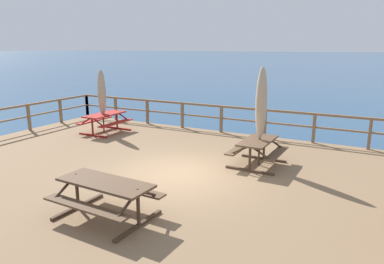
% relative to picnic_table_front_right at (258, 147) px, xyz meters
% --- Properties ---
extents(ground_plane, '(600.00, 600.00, 0.00)m').
position_rel_picnic_table_front_right_xyz_m(ground_plane, '(-1.67, -1.67, -1.34)').
color(ground_plane, navy).
extents(wooden_deck, '(16.44, 10.32, 0.80)m').
position_rel_picnic_table_front_right_xyz_m(wooden_deck, '(-1.67, -1.67, -0.95)').
color(wooden_deck, '#846647').
rests_on(wooden_deck, ground).
extents(railing_waterside_far, '(16.24, 0.10, 1.09)m').
position_rel_picnic_table_front_right_xyz_m(railing_waterside_far, '(-1.67, 3.34, 0.20)').
color(railing_waterside_far, brown).
rests_on(railing_waterside_far, wooden_deck).
extents(picnic_table_front_right, '(1.43, 1.64, 0.78)m').
position_rel_picnic_table_front_right_xyz_m(picnic_table_front_right, '(0.00, 0.00, 0.00)').
color(picnic_table_front_right, brown).
rests_on(picnic_table_front_right, wooden_deck).
extents(picnic_table_back_right, '(1.42, 1.81, 0.78)m').
position_rel_picnic_table_front_right_xyz_m(picnic_table_back_right, '(-6.67, 1.13, 0.01)').
color(picnic_table_back_right, maroon).
rests_on(picnic_table_back_right, wooden_deck).
extents(picnic_table_mid_right, '(2.06, 1.49, 0.78)m').
position_rel_picnic_table_front_right_xyz_m(picnic_table_mid_right, '(-1.70, -4.56, 0.01)').
color(picnic_table_mid_right, brown).
rests_on(picnic_table_mid_right, wooden_deck).
extents(patio_umbrella_short_back, '(0.32, 0.32, 2.85)m').
position_rel_picnic_table_front_right_xyz_m(patio_umbrella_short_back, '(0.04, 0.05, 1.26)').
color(patio_umbrella_short_back, '#4C3828').
rests_on(patio_umbrella_short_back, wooden_deck).
extents(patio_umbrella_short_mid, '(0.32, 0.32, 2.51)m').
position_rel_picnic_table_front_right_xyz_m(patio_umbrella_short_mid, '(-6.71, 1.08, 1.04)').
color(patio_umbrella_short_mid, '#4C3828').
rests_on(patio_umbrella_short_mid, wooden_deck).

